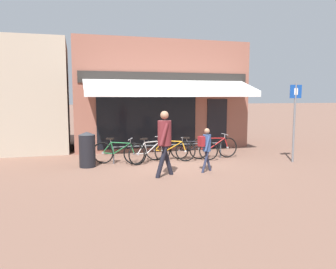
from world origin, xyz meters
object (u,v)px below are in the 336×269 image
object	(u,v)px
bicycle_silver	(150,152)
pedestrian_child	(206,144)
litter_bin	(87,149)
pedestrian_adult	(164,137)
bicycle_orange	(170,150)
bicycle_green	(118,152)
bicycle_black	(194,150)
parking_sign	(295,114)
bicycle_red	(213,147)

from	to	relation	value
bicycle_silver	pedestrian_child	distance (m)	2.17
litter_bin	pedestrian_adult	bearing A→B (deg)	-41.90
bicycle_orange	pedestrian_child	size ratio (longest dim) A/B	1.26
bicycle_green	bicycle_silver	size ratio (longest dim) A/B	1.01
bicycle_black	pedestrian_child	world-z (taller)	pedestrian_child
pedestrian_adult	pedestrian_child	xyz separation A→B (m)	(1.30, 0.18, -0.29)
pedestrian_adult	parking_sign	bearing A→B (deg)	1.99
bicycle_orange	bicycle_red	bearing A→B (deg)	25.29
bicycle_silver	bicycle_red	world-z (taller)	bicycle_red
bicycle_orange	litter_bin	distance (m)	2.81
pedestrian_adult	bicycle_silver	bearing A→B (deg)	82.39
bicycle_black	pedestrian_child	distance (m)	1.91
bicycle_orange	parking_sign	bearing A→B (deg)	7.31
bicycle_silver	bicycle_orange	size ratio (longest dim) A/B	0.99
bicycle_orange	litter_bin	world-z (taller)	litter_bin
bicycle_green	parking_sign	xyz separation A→B (m)	(5.74, -1.25, 1.22)
pedestrian_child	litter_bin	distance (m)	3.72
pedestrian_child	litter_bin	size ratio (longest dim) A/B	1.16
bicycle_green	litter_bin	bearing A→B (deg)	-145.88
bicycle_red	litter_bin	bearing A→B (deg)	-176.66
bicycle_red	pedestrian_adult	world-z (taller)	pedestrian_adult
bicycle_green	bicycle_red	bearing A→B (deg)	25.93
bicycle_black	litter_bin	size ratio (longest dim) A/B	1.37
pedestrian_adult	parking_sign	size ratio (longest dim) A/B	0.69
bicycle_silver	bicycle_red	xyz separation A→B (m)	(2.35, 0.19, 0.01)
litter_bin	bicycle_orange	bearing A→B (deg)	5.87
litter_bin	pedestrian_child	bearing A→B (deg)	-26.21
pedestrian_child	parking_sign	world-z (taller)	parking_sign
bicycle_black	parking_sign	size ratio (longest dim) A/B	0.58
bicycle_green	bicycle_black	size ratio (longest dim) A/B	1.07
pedestrian_adult	bicycle_black	bearing A→B (deg)	44.56
pedestrian_child	parking_sign	size ratio (longest dim) A/B	0.49
bicycle_red	pedestrian_child	distance (m)	2.22
bicycle_orange	pedestrian_child	bearing A→B (deg)	-47.95
bicycle_green	pedestrian_adult	world-z (taller)	pedestrian_adult
bicycle_green	pedestrian_child	distance (m)	2.99
bicycle_orange	parking_sign	distance (m)	4.35
bicycle_silver	pedestrian_child	bearing A→B (deg)	-78.82
bicycle_red	pedestrian_adult	distance (m)	3.23
bicycle_silver	bicycle_black	world-z (taller)	bicycle_silver
bicycle_silver	bicycle_orange	xyz separation A→B (m)	(0.74, 0.22, -0.01)
bicycle_orange	bicycle_red	xyz separation A→B (m)	(1.61, -0.03, 0.02)
pedestrian_adult	parking_sign	distance (m)	4.79
bicycle_green	bicycle_black	world-z (taller)	bicycle_green
bicycle_black	pedestrian_adult	xyz separation A→B (m)	(-1.60, -2.00, 0.75)
bicycle_silver	pedestrian_adult	distance (m)	2.02
bicycle_silver	pedestrian_adult	bearing A→B (deg)	-116.48
parking_sign	litter_bin	bearing A→B (deg)	170.90
bicycle_red	pedestrian_child	xyz separation A→B (m)	(-1.07, -1.89, 0.42)
bicycle_red	parking_sign	xyz separation A→B (m)	(2.33, -1.33, 1.22)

